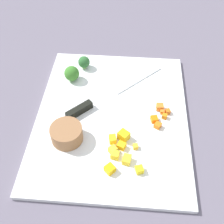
{
  "coord_description": "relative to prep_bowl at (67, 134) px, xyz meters",
  "views": [
    {
      "loc": [
        0.47,
        0.04,
        0.56
      ],
      "look_at": [
        0.0,
        0.0,
        0.02
      ],
      "focal_mm": 45.79,
      "sensor_mm": 36.0,
      "label": 1
    }
  ],
  "objects": [
    {
      "name": "pepper_dice_7",
      "position": [
        0.07,
        0.17,
        -0.01
      ],
      "size": [
        0.02,
        0.02,
        0.01
      ],
      "primitive_type": "cube",
      "rotation": [
        0.0,
        0.0,
        1.9
      ],
      "color": "yellow",
      "rests_on": "cutting_board"
    },
    {
      "name": "pepper_dice_1",
      "position": [
        -0.01,
        0.13,
        -0.01
      ],
      "size": [
        0.03,
        0.03,
        0.02
      ],
      "primitive_type": "cube",
      "rotation": [
        0.0,
        0.0,
        0.92
      ],
      "color": "yellow",
      "rests_on": "cutting_board"
    },
    {
      "name": "pepper_dice_0",
      "position": [
        0.04,
        0.12,
        -0.01
      ],
      "size": [
        0.02,
        0.02,
        0.02
      ],
      "primitive_type": "cube",
      "rotation": [
        0.0,
        0.0,
        2.98
      ],
      "color": "yellow",
      "rests_on": "cutting_board"
    },
    {
      "name": "pepper_dice_8",
      "position": [
        0.02,
        0.13,
        -0.01
      ],
      "size": [
        0.02,
        0.02,
        0.01
      ],
      "primitive_type": "cube",
      "rotation": [
        0.0,
        0.0,
        1.16
      ],
      "color": "yellow",
      "rests_on": "cutting_board"
    },
    {
      "name": "prep_bowl",
      "position": [
        0.0,
        0.0,
        0.0
      ],
      "size": [
        0.07,
        0.07,
        0.04
      ],
      "primitive_type": "cylinder",
      "color": "#91633E",
      "rests_on": "cutting_board"
    },
    {
      "name": "pepper_dice_5",
      "position": [
        -0.0,
        0.11,
        -0.01
      ],
      "size": [
        0.02,
        0.02,
        0.02
      ],
      "primitive_type": "cube",
      "rotation": [
        0.0,
        0.0,
        1.79
      ],
      "color": "yellow",
      "rests_on": "cutting_board"
    },
    {
      "name": "ground_plane",
      "position": [
        -0.08,
        0.1,
        -0.03
      ],
      "size": [
        4.0,
        4.0,
        0.0
      ],
      "primitive_type": "plane",
      "color": "slate"
    },
    {
      "name": "carrot_dice_2",
      "position": [
        -0.11,
        0.22,
        -0.01
      ],
      "size": [
        0.02,
        0.02,
        0.02
      ],
      "primitive_type": "cube",
      "rotation": [
        0.0,
        0.0,
        1.62
      ],
      "color": "orange",
      "rests_on": "cutting_board"
    },
    {
      "name": "pepper_dice_6",
      "position": [
        0.03,
        0.11,
        -0.01
      ],
      "size": [
        0.02,
        0.02,
        0.02
      ],
      "primitive_type": "cube",
      "rotation": [
        0.0,
        0.0,
        0.75
      ],
      "color": "yellow",
      "rests_on": "cutting_board"
    },
    {
      "name": "broccoli_floret_1",
      "position": [
        -0.26,
        0.0,
        0.0
      ],
      "size": [
        0.03,
        0.03,
        0.04
      ],
      "color": "#85AE5B",
      "rests_on": "cutting_board"
    },
    {
      "name": "carrot_dice_3",
      "position": [
        -0.07,
        0.21,
        -0.01
      ],
      "size": [
        0.02,
        0.02,
        0.01
      ],
      "primitive_type": "cube",
      "rotation": [
        0.0,
        0.0,
        1.81
      ],
      "color": "orange",
      "rests_on": "cutting_board"
    },
    {
      "name": "carrot_dice_5",
      "position": [
        -0.1,
        0.24,
        -0.01
      ],
      "size": [
        0.01,
        0.01,
        0.01
      ],
      "primitive_type": "cube",
      "rotation": [
        0.0,
        0.0,
        1.88
      ],
      "color": "orange",
      "rests_on": "cutting_board"
    },
    {
      "name": "pepper_dice_3",
      "position": [
        0.08,
        0.11,
        -0.01
      ],
      "size": [
        0.03,
        0.03,
        0.02
      ],
      "primitive_type": "cube",
      "rotation": [
        0.0,
        0.0,
        0.79
      ],
      "color": "yellow",
      "rests_on": "cutting_board"
    },
    {
      "name": "carrot_dice_4",
      "position": [
        -0.05,
        0.21,
        -0.01
      ],
      "size": [
        0.02,
        0.02,
        0.01
      ],
      "primitive_type": "cube",
      "rotation": [
        0.0,
        0.0,
        2.58
      ],
      "color": "orange",
      "rests_on": "cutting_board"
    },
    {
      "name": "broccoli_floret_0",
      "position": [
        -0.2,
        -0.02,
        0.0
      ],
      "size": [
        0.04,
        0.04,
        0.04
      ],
      "color": "#8CB066",
      "rests_on": "cutting_board"
    },
    {
      "name": "cutting_board",
      "position": [
        -0.08,
        0.1,
        -0.03
      ],
      "size": [
        0.47,
        0.38,
        0.01
      ],
      "primitive_type": "cube",
      "color": "white",
      "rests_on": "ground_plane"
    },
    {
      "name": "carrot_dice_0",
      "position": [
        -0.1,
        0.23,
        -0.01
      ],
      "size": [
        0.01,
        0.01,
        0.01
      ],
      "primitive_type": "cube",
      "rotation": [
        0.0,
        0.0,
        0.08
      ],
      "color": "orange",
      "rests_on": "cutting_board"
    },
    {
      "name": "pepper_dice_2",
      "position": [
        0.01,
        0.16,
        -0.01
      ],
      "size": [
        0.01,
        0.01,
        0.01
      ],
      "primitive_type": "cube",
      "rotation": [
        0.0,
        0.0,
        1.75
      ],
      "color": "yellow",
      "rests_on": "cutting_board"
    },
    {
      "name": "pepper_dice_4",
      "position": [
        0.05,
        0.14,
        -0.01
      ],
      "size": [
        0.02,
        0.02,
        0.02
      ],
      "primitive_type": "cube",
      "rotation": [
        0.0,
        0.0,
        1.4
      ],
      "color": "yellow",
      "rests_on": "cutting_board"
    },
    {
      "name": "carrot_dice_1",
      "position": [
        -0.08,
        0.23,
        -0.01
      ],
      "size": [
        0.01,
        0.01,
        0.01
      ],
      "primitive_type": "cube",
      "rotation": [
        0.0,
        0.0,
        1.32
      ],
      "color": "orange",
      "rests_on": "cutting_board"
    },
    {
      "name": "chef_knife",
      "position": [
        -0.12,
        0.06,
        -0.01
      ],
      "size": [
        0.24,
        0.24,
        0.02
      ],
      "rotation": [
        0.0,
        0.0,
        2.34
      ],
      "color": "silver",
      "rests_on": "cutting_board"
    }
  ]
}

